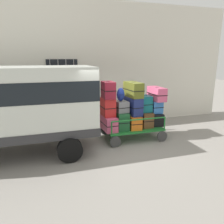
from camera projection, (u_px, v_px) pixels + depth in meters
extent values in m
plane|color=gray|center=(115.00, 143.00, 7.21)|extent=(40.00, 40.00, 0.00)
cube|color=silver|center=(97.00, 65.00, 8.90)|extent=(12.00, 0.30, 5.00)
cube|color=black|center=(63.00, 79.00, 8.46)|extent=(1.20, 0.04, 1.50)
cylinder|color=gray|center=(51.00, 79.00, 8.29)|extent=(0.03, 0.03, 1.50)
cylinder|color=gray|center=(59.00, 79.00, 8.38)|extent=(0.03, 0.03, 1.50)
cylinder|color=gray|center=(67.00, 79.00, 8.47)|extent=(0.03, 0.03, 1.50)
cylinder|color=gray|center=(74.00, 78.00, 8.55)|extent=(0.03, 0.03, 1.50)
cube|color=silver|center=(9.00, 102.00, 6.00)|extent=(4.77, 1.89, 1.91)
cube|color=black|center=(8.00, 90.00, 5.92)|extent=(4.79, 1.91, 0.55)
cube|color=#2D2D30|center=(12.00, 130.00, 6.20)|extent=(4.81, 1.93, 0.24)
cylinder|color=black|center=(70.00, 150.00, 5.86)|extent=(0.70, 0.22, 0.70)
cube|color=#1E722D|center=(133.00, 127.00, 7.63)|extent=(1.98, 1.20, 0.05)
cylinder|color=#383838|center=(162.00, 136.00, 7.35)|extent=(0.37, 0.06, 0.37)
cylinder|color=#383838|center=(146.00, 126.00, 8.49)|extent=(0.37, 0.06, 0.37)
cylinder|color=#383838|center=(115.00, 142.00, 6.87)|extent=(0.37, 0.06, 0.37)
cylinder|color=#383838|center=(105.00, 130.00, 8.02)|extent=(0.37, 0.06, 0.37)
cylinder|color=#1E722D|center=(165.00, 123.00, 7.32)|extent=(0.04, 0.04, 0.42)
cylinder|color=#1E722D|center=(150.00, 115.00, 8.36)|extent=(0.04, 0.04, 0.42)
cylinder|color=#1E722D|center=(112.00, 128.00, 6.79)|extent=(0.04, 0.04, 0.42)
cylinder|color=#1E722D|center=(103.00, 119.00, 7.82)|extent=(0.04, 0.04, 0.42)
cylinder|color=#1E722D|center=(139.00, 120.00, 7.00)|extent=(1.90, 0.04, 0.04)
cylinder|color=#1E722D|center=(127.00, 112.00, 8.04)|extent=(1.90, 0.04, 0.04)
cube|color=#CC4C72|center=(108.00, 123.00, 7.31)|extent=(0.44, 0.97, 0.48)
cube|color=black|center=(108.00, 123.00, 7.31)|extent=(0.45, 0.98, 0.02)
cube|color=black|center=(108.00, 116.00, 7.25)|extent=(0.14, 0.04, 0.02)
cube|color=#B21E1E|center=(108.00, 107.00, 7.18)|extent=(0.41, 0.59, 0.60)
cube|color=black|center=(108.00, 107.00, 7.18)|extent=(0.43, 0.60, 0.02)
cube|color=black|center=(108.00, 98.00, 7.11)|extent=(0.14, 0.04, 0.02)
cube|color=maroon|center=(108.00, 90.00, 7.00)|extent=(0.36, 0.59, 0.54)
cube|color=black|center=(108.00, 90.00, 7.00)|extent=(0.37, 0.60, 0.02)
cube|color=black|center=(108.00, 82.00, 6.94)|extent=(0.13, 0.03, 0.02)
cube|color=#194C28|center=(120.00, 120.00, 7.44)|extent=(0.40, 0.90, 0.59)
cube|color=black|center=(120.00, 120.00, 7.44)|extent=(0.41, 0.91, 0.02)
cube|color=black|center=(120.00, 112.00, 7.37)|extent=(0.13, 0.03, 0.02)
cube|color=slate|center=(121.00, 106.00, 7.31)|extent=(0.43, 0.65, 0.37)
cube|color=black|center=(121.00, 106.00, 7.31)|extent=(0.44, 0.66, 0.02)
cube|color=black|center=(121.00, 101.00, 7.27)|extent=(0.14, 0.04, 0.02)
cube|color=orange|center=(133.00, 121.00, 7.54)|extent=(0.45, 0.92, 0.45)
cube|color=black|center=(133.00, 121.00, 7.54)|extent=(0.46, 0.93, 0.02)
cube|color=black|center=(133.00, 115.00, 7.49)|extent=(0.14, 0.04, 0.02)
cube|color=navy|center=(133.00, 106.00, 7.43)|extent=(0.44, 0.82, 0.61)
cube|color=black|center=(133.00, 106.00, 7.43)|extent=(0.45, 0.83, 0.02)
cube|color=black|center=(133.00, 97.00, 7.36)|extent=(0.13, 0.04, 0.02)
cube|color=#4C5119|center=(133.00, 90.00, 7.31)|extent=(0.44, 0.89, 0.50)
cube|color=black|center=(133.00, 90.00, 7.31)|extent=(0.45, 0.90, 0.02)
cube|color=black|center=(133.00, 82.00, 7.25)|extent=(0.13, 0.04, 0.02)
cube|color=brown|center=(144.00, 119.00, 7.69)|extent=(0.39, 0.75, 0.53)
cube|color=black|center=(144.00, 119.00, 7.69)|extent=(0.40, 0.76, 0.02)
cube|color=black|center=(145.00, 112.00, 7.62)|extent=(0.13, 0.03, 0.02)
cube|color=#0F5960|center=(145.00, 104.00, 7.56)|extent=(0.37, 0.49, 0.56)
cube|color=black|center=(145.00, 104.00, 7.56)|extent=(0.38, 0.50, 0.02)
cube|color=black|center=(145.00, 96.00, 7.49)|extent=(0.13, 0.03, 0.02)
cube|color=black|center=(156.00, 119.00, 7.83)|extent=(0.45, 0.70, 0.44)
cube|color=black|center=(156.00, 119.00, 7.83)|extent=(0.46, 0.71, 0.02)
cube|color=black|center=(156.00, 113.00, 7.78)|extent=(0.14, 0.04, 0.02)
cube|color=#3372C6|center=(157.00, 107.00, 7.69)|extent=(0.39, 0.35, 0.46)
cube|color=black|center=(157.00, 107.00, 7.69)|extent=(0.40, 0.36, 0.02)
cube|color=black|center=(157.00, 101.00, 7.64)|extent=(0.13, 0.04, 0.02)
cube|color=#CC4C72|center=(157.00, 94.00, 7.63)|extent=(0.38, 0.89, 0.46)
cube|color=black|center=(157.00, 94.00, 7.63)|extent=(0.39, 0.90, 0.02)
cube|color=black|center=(157.00, 87.00, 7.57)|extent=(0.13, 0.03, 0.02)
ellipsoid|color=navy|center=(121.00, 94.00, 7.19)|extent=(0.27, 0.19, 0.44)
cube|color=navy|center=(122.00, 96.00, 7.11)|extent=(0.14, 0.06, 0.15)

